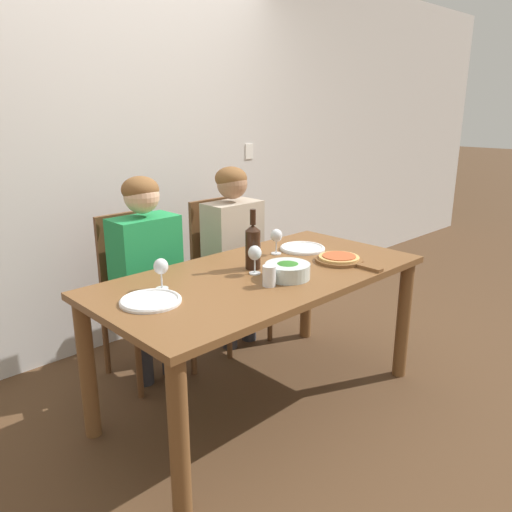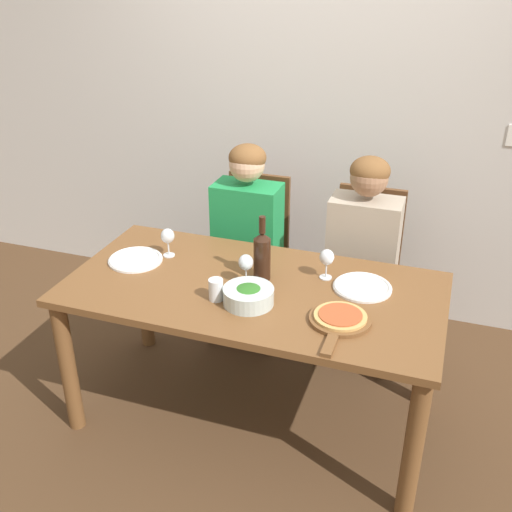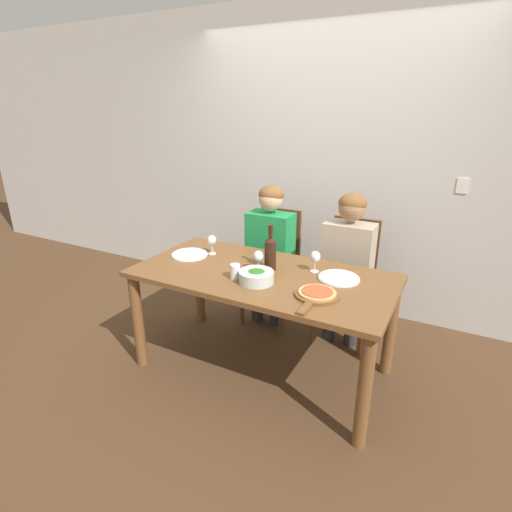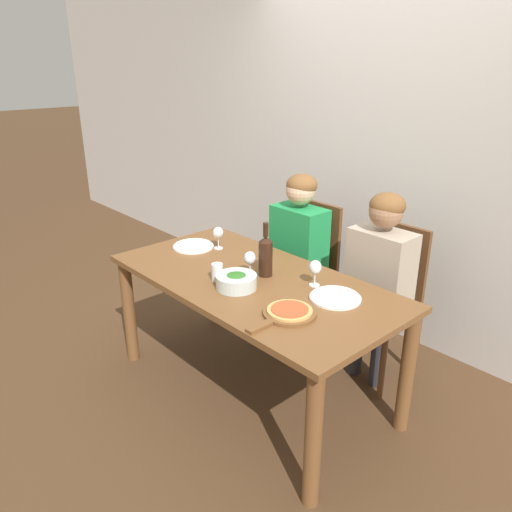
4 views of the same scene
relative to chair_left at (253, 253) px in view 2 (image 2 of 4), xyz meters
The scene contains 16 objects.
ground_plane 0.98m from the chair_left, 70.64° to the right, with size 40.00×40.00×0.00m, color #4C331E.
back_wall 1.01m from the chair_left, 61.48° to the left, with size 10.00×0.06×2.70m.
dining_table 0.84m from the chair_left, 70.64° to the right, with size 1.76×0.88×0.77m.
chair_left is the anchor object (origin of this frame).
chair_right 0.67m from the chair_left, ahead, with size 0.42×0.42×0.99m.
person_woman 0.25m from the chair_left, 90.00° to the right, with size 0.47×0.51×1.23m.
person_man 0.72m from the chair_left, ahead, with size 0.47×0.51×1.23m.
wine_bottle 0.84m from the chair_left, 67.42° to the right, with size 0.08×0.08×0.32m.
broccoli_bowl 1.02m from the chair_left, 71.83° to the right, with size 0.23×0.23×0.08m.
dinner_plate_left 0.86m from the chair_left, 116.75° to the right, with size 0.27×0.27×0.02m.
dinner_plate_right 1.03m from the chair_left, 39.95° to the right, with size 0.27×0.27×0.02m.
pizza_on_board 1.22m from the chair_left, 52.83° to the right, with size 0.27×0.41×0.04m.
wine_glass_left 0.76m from the chair_left, 110.80° to the right, with size 0.07×0.07×0.15m.
wine_glass_right 0.90m from the chair_left, 45.80° to the right, with size 0.07×0.07×0.15m.
wine_glass_centre 0.88m from the chair_left, 73.02° to the right, with size 0.07×0.07×0.15m.
water_tumbler 1.01m from the chair_left, 80.55° to the right, with size 0.07×0.07×0.10m.
Camera 2 is at (0.81, -2.29, 2.16)m, focal length 42.00 mm.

